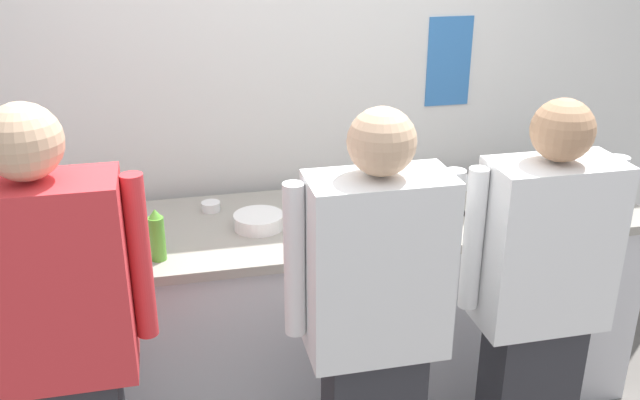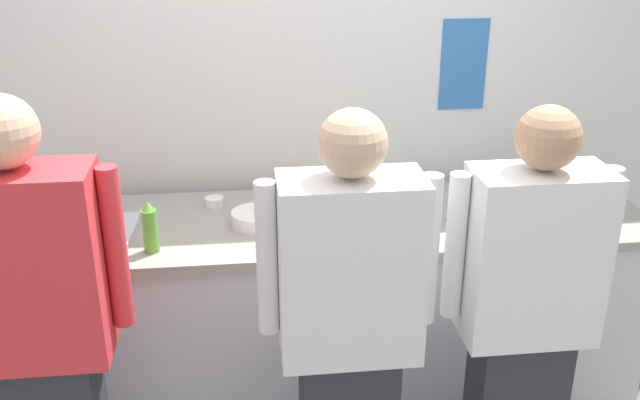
{
  "view_description": "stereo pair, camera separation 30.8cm",
  "coord_description": "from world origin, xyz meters",
  "px_view_note": "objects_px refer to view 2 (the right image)",
  "views": [
    {
      "loc": [
        -0.54,
        -2.34,
        2.19
      ],
      "look_at": [
        0.09,
        0.44,
        1.0
      ],
      "focal_mm": 39.83,
      "sensor_mm": 36.0,
      "label": 1
    },
    {
      "loc": [
        -0.24,
        -2.39,
        2.19
      ],
      "look_at": [
        0.09,
        0.44,
        1.0
      ],
      "focal_mm": 39.83,
      "sensor_mm": 36.0,
      "label": 2
    }
  ],
  "objects_px": {
    "ramekin_orange_sauce": "(474,188)",
    "chef_far_right": "(525,316)",
    "squeeze_bottle_spare": "(30,196)",
    "chef_center": "(349,332)",
    "ramekin_yellow_sauce": "(214,201)",
    "ramekin_red_sauce": "(419,202)",
    "squeeze_bottle_secondary": "(150,228)",
    "chef_near_left": "(37,335)",
    "squeeze_bottle_primary": "(361,216)",
    "deli_cup": "(348,213)",
    "sheet_tray": "(82,231)",
    "chefs_knife": "(473,220)",
    "plate_stack_front": "(256,218)",
    "mixing_bowl_steel": "(553,198)"
  },
  "relations": [
    {
      "from": "plate_stack_front",
      "to": "squeeze_bottle_spare",
      "type": "height_order",
      "value": "squeeze_bottle_spare"
    },
    {
      "from": "chef_center",
      "to": "ramekin_yellow_sauce",
      "type": "relative_size",
      "value": 19.59
    },
    {
      "from": "chef_far_right",
      "to": "mixing_bowl_steel",
      "type": "distance_m",
      "value": 0.84
    },
    {
      "from": "chef_far_right",
      "to": "squeeze_bottle_primary",
      "type": "bearing_deg",
      "value": 132.91
    },
    {
      "from": "sheet_tray",
      "to": "chefs_knife",
      "type": "bearing_deg",
      "value": -2.12
    },
    {
      "from": "squeeze_bottle_primary",
      "to": "squeeze_bottle_secondary",
      "type": "bearing_deg",
      "value": -177.9
    },
    {
      "from": "plate_stack_front",
      "to": "mixing_bowl_steel",
      "type": "height_order",
      "value": "mixing_bowl_steel"
    },
    {
      "from": "ramekin_yellow_sauce",
      "to": "chef_near_left",
      "type": "bearing_deg",
      "value": -120.65
    },
    {
      "from": "deli_cup",
      "to": "chefs_knife",
      "type": "relative_size",
      "value": 0.34
    },
    {
      "from": "squeeze_bottle_spare",
      "to": "ramekin_red_sauce",
      "type": "height_order",
      "value": "squeeze_bottle_spare"
    },
    {
      "from": "ramekin_yellow_sauce",
      "to": "chefs_knife",
      "type": "bearing_deg",
      "value": -14.92
    },
    {
      "from": "mixing_bowl_steel",
      "to": "squeeze_bottle_primary",
      "type": "bearing_deg",
      "value": -168.1
    },
    {
      "from": "plate_stack_front",
      "to": "sheet_tray",
      "type": "relative_size",
      "value": 0.49
    },
    {
      "from": "chef_far_right",
      "to": "mixing_bowl_steel",
      "type": "bearing_deg",
      "value": 61.04
    },
    {
      "from": "chef_near_left",
      "to": "ramekin_red_sauce",
      "type": "distance_m",
      "value": 1.69
    },
    {
      "from": "mixing_bowl_steel",
      "to": "ramekin_red_sauce",
      "type": "height_order",
      "value": "mixing_bowl_steel"
    },
    {
      "from": "deli_cup",
      "to": "plate_stack_front",
      "type": "bearing_deg",
      "value": 175.55
    },
    {
      "from": "ramekin_orange_sauce",
      "to": "chef_far_right",
      "type": "bearing_deg",
      "value": -96.69
    },
    {
      "from": "ramekin_orange_sauce",
      "to": "chefs_knife",
      "type": "distance_m",
      "value": 0.33
    },
    {
      "from": "deli_cup",
      "to": "squeeze_bottle_spare",
      "type": "bearing_deg",
      "value": 169.74
    },
    {
      "from": "plate_stack_front",
      "to": "chefs_knife",
      "type": "relative_size",
      "value": 0.77
    },
    {
      "from": "squeeze_bottle_secondary",
      "to": "deli_cup",
      "type": "bearing_deg",
      "value": 12.11
    },
    {
      "from": "squeeze_bottle_primary",
      "to": "squeeze_bottle_secondary",
      "type": "xyz_separation_m",
      "value": [
        -0.84,
        -0.03,
        0.0
      ]
    },
    {
      "from": "chef_near_left",
      "to": "plate_stack_front",
      "type": "xyz_separation_m",
      "value": [
        0.74,
        0.71,
        0.06
      ]
    },
    {
      "from": "squeeze_bottle_spare",
      "to": "ramekin_orange_sauce",
      "type": "relative_size",
      "value": 1.74
    },
    {
      "from": "chef_near_left",
      "to": "chefs_knife",
      "type": "distance_m",
      "value": 1.78
    },
    {
      "from": "squeeze_bottle_primary",
      "to": "ramekin_yellow_sauce",
      "type": "xyz_separation_m",
      "value": [
        -0.6,
        0.4,
        -0.07
      ]
    },
    {
      "from": "ramekin_red_sauce",
      "to": "squeeze_bottle_secondary",
      "type": "bearing_deg",
      "value": -164.4
    },
    {
      "from": "sheet_tray",
      "to": "squeeze_bottle_primary",
      "type": "height_order",
      "value": "squeeze_bottle_primary"
    },
    {
      "from": "chef_near_left",
      "to": "ramekin_red_sauce",
      "type": "height_order",
      "value": "chef_near_left"
    },
    {
      "from": "chef_center",
      "to": "ramekin_red_sauce",
      "type": "relative_size",
      "value": 17.26
    },
    {
      "from": "chefs_knife",
      "to": "squeeze_bottle_primary",
      "type": "bearing_deg",
      "value": -168.54
    },
    {
      "from": "squeeze_bottle_primary",
      "to": "chefs_knife",
      "type": "relative_size",
      "value": 0.74
    },
    {
      "from": "chef_near_left",
      "to": "chef_center",
      "type": "distance_m",
      "value": 1.02
    },
    {
      "from": "plate_stack_front",
      "to": "sheet_tray",
      "type": "distance_m",
      "value": 0.72
    },
    {
      "from": "squeeze_bottle_primary",
      "to": "squeeze_bottle_spare",
      "type": "relative_size",
      "value": 1.08
    },
    {
      "from": "plate_stack_front",
      "to": "chefs_knife",
      "type": "height_order",
      "value": "plate_stack_front"
    },
    {
      "from": "chef_far_right",
      "to": "deli_cup",
      "type": "height_order",
      "value": "chef_far_right"
    },
    {
      "from": "sheet_tray",
      "to": "squeeze_bottle_spare",
      "type": "bearing_deg",
      "value": 138.35
    },
    {
      "from": "chef_near_left",
      "to": "squeeze_bottle_primary",
      "type": "height_order",
      "value": "chef_near_left"
    },
    {
      "from": "chefs_knife",
      "to": "squeeze_bottle_secondary",
      "type": "bearing_deg",
      "value": -174.34
    },
    {
      "from": "chef_far_right",
      "to": "plate_stack_front",
      "type": "distance_m",
      "value": 1.16
    },
    {
      "from": "chef_far_right",
      "to": "ramekin_orange_sauce",
      "type": "bearing_deg",
      "value": 83.31
    },
    {
      "from": "chef_far_right",
      "to": "squeeze_bottle_spare",
      "type": "relative_size",
      "value": 8.63
    },
    {
      "from": "chef_center",
      "to": "ramekin_red_sauce",
      "type": "height_order",
      "value": "chef_center"
    },
    {
      "from": "chef_center",
      "to": "chef_far_right",
      "type": "bearing_deg",
      "value": 4.45
    },
    {
      "from": "chef_far_right",
      "to": "ramekin_orange_sauce",
      "type": "distance_m",
      "value": 0.96
    },
    {
      "from": "chef_center",
      "to": "ramekin_yellow_sauce",
      "type": "bearing_deg",
      "value": 115.37
    },
    {
      "from": "chef_center",
      "to": "squeeze_bottle_spare",
      "type": "bearing_deg",
      "value": 142.22
    },
    {
      "from": "mixing_bowl_steel",
      "to": "chefs_knife",
      "type": "relative_size",
      "value": 1.27
    }
  ]
}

